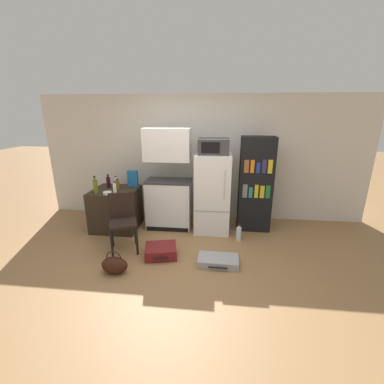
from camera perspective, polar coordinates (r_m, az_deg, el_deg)
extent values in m
plane|color=olive|center=(3.75, -3.59, -16.59)|extent=(24.00, 24.00, 0.00)
cube|color=beige|center=(5.15, 2.15, 7.49)|extent=(6.40, 0.10, 2.42)
cube|color=#2D2319|center=(4.98, -16.45, -3.57)|extent=(0.80, 0.77, 0.75)
cube|color=white|center=(4.82, -5.10, -2.78)|extent=(0.81, 0.47, 0.88)
cube|color=#333338|center=(4.68, -5.24, 2.45)|extent=(0.82, 0.48, 0.03)
cube|color=white|center=(4.55, -5.48, 10.46)|extent=(0.81, 0.40, 0.57)
cube|color=black|center=(4.76, -5.52, -8.29)|extent=(0.78, 0.01, 0.08)
cube|color=white|center=(4.59, 4.57, -0.31)|extent=(0.62, 0.59, 1.41)
cube|color=gray|center=(4.38, 4.37, -4.31)|extent=(0.59, 0.01, 0.01)
cylinder|color=silver|center=(4.22, 7.23, 1.61)|extent=(0.02, 0.02, 0.49)
cube|color=#333333|center=(4.40, 4.83, 10.10)|extent=(0.52, 0.38, 0.26)
cube|color=black|center=(4.21, 4.11, 9.78)|extent=(0.30, 0.01, 0.18)
cube|color=black|center=(4.72, 13.93, 1.57)|extent=(0.58, 0.32, 1.70)
cube|color=slate|center=(4.55, 11.68, 0.21)|extent=(0.08, 0.01, 0.24)
cube|color=teal|center=(4.57, 12.88, -0.11)|extent=(0.06, 0.01, 0.19)
cube|color=gold|center=(4.58, 14.12, 0.13)|extent=(0.06, 0.01, 0.24)
cube|color=gold|center=(4.59, 15.32, -0.01)|extent=(0.07, 0.01, 0.22)
cube|color=#1E7033|center=(4.61, 16.52, 0.02)|extent=(0.08, 0.01, 0.23)
cube|color=brown|center=(4.45, 12.03, 5.58)|extent=(0.08, 0.01, 0.22)
cube|color=orange|center=(4.46, 13.28, 5.52)|extent=(0.06, 0.01, 0.22)
cube|color=#193899|center=(4.47, 14.51, 5.19)|extent=(0.06, 0.01, 0.18)
cube|color=#332856|center=(4.48, 15.77, 5.48)|extent=(0.07, 0.01, 0.23)
cube|color=gold|center=(4.50, 17.00, 5.40)|extent=(0.07, 0.01, 0.23)
cylinder|color=white|center=(4.64, -16.80, 0.74)|extent=(0.06, 0.06, 0.16)
cylinder|color=white|center=(4.61, -16.90, 1.87)|extent=(0.03, 0.03, 0.03)
cylinder|color=black|center=(4.61, -16.93, 2.14)|extent=(0.03, 0.03, 0.02)
cylinder|color=#566619|center=(4.71, -20.66, 1.12)|extent=(0.07, 0.07, 0.24)
cylinder|color=#566619|center=(4.68, -20.85, 2.79)|extent=(0.03, 0.03, 0.04)
cylinder|color=black|center=(4.67, -20.89, 3.19)|extent=(0.04, 0.04, 0.02)
cylinder|color=brown|center=(4.87, -16.20, 1.49)|extent=(0.08, 0.08, 0.15)
cylinder|color=brown|center=(4.85, -16.29, 2.47)|extent=(0.03, 0.03, 0.03)
cylinder|color=black|center=(4.84, -16.31, 2.71)|extent=(0.04, 0.04, 0.02)
cylinder|color=silver|center=(5.05, -16.51, 2.07)|extent=(0.06, 0.06, 0.15)
cylinder|color=silver|center=(5.03, -16.60, 3.06)|extent=(0.03, 0.03, 0.03)
cylinder|color=black|center=(5.02, -16.62, 3.30)|extent=(0.03, 0.03, 0.02)
cylinder|color=black|center=(5.03, -18.09, 2.07)|extent=(0.08, 0.08, 0.19)
cylinder|color=black|center=(5.00, -18.21, 3.31)|extent=(0.03, 0.03, 0.03)
cylinder|color=black|center=(5.00, -18.24, 3.61)|extent=(0.04, 0.04, 0.02)
cylinder|color=silver|center=(4.63, -18.29, -0.20)|extent=(0.15, 0.15, 0.04)
cube|color=#1E66A8|center=(4.96, -13.03, 2.95)|extent=(0.19, 0.07, 0.30)
cylinder|color=black|center=(4.04, -17.38, -11.05)|extent=(0.04, 0.04, 0.45)
cylinder|color=black|center=(4.04, -12.14, -10.62)|extent=(0.04, 0.04, 0.45)
cylinder|color=black|center=(4.36, -17.33, -8.82)|extent=(0.04, 0.04, 0.45)
cylinder|color=black|center=(4.36, -12.51, -8.42)|extent=(0.04, 0.04, 0.45)
cube|color=black|center=(4.09, -15.11, -6.60)|extent=(0.52, 0.52, 0.04)
cube|color=black|center=(4.18, -15.42, -2.82)|extent=(0.37, 0.19, 0.41)
cube|color=maroon|center=(4.01, -6.94, -12.88)|extent=(0.54, 0.48, 0.16)
cylinder|color=black|center=(3.83, -6.96, -14.49)|extent=(0.21, 0.07, 0.02)
cube|color=#99999E|center=(3.84, 5.83, -14.93)|extent=(0.58, 0.34, 0.10)
cylinder|color=black|center=(3.68, 5.74, -16.45)|extent=(0.26, 0.03, 0.02)
ellipsoid|color=#33190F|center=(3.75, -16.84, -15.30)|extent=(0.36, 0.20, 0.24)
torus|color=#33190F|center=(3.69, -16.99, -13.88)|extent=(0.21, 0.02, 0.21)
cylinder|color=silver|center=(4.49, 10.34, -9.11)|extent=(0.08, 0.08, 0.23)
cylinder|color=silver|center=(4.43, 10.44, -7.53)|extent=(0.04, 0.04, 0.04)
cylinder|color=black|center=(4.41, 10.46, -7.15)|extent=(0.04, 0.04, 0.02)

